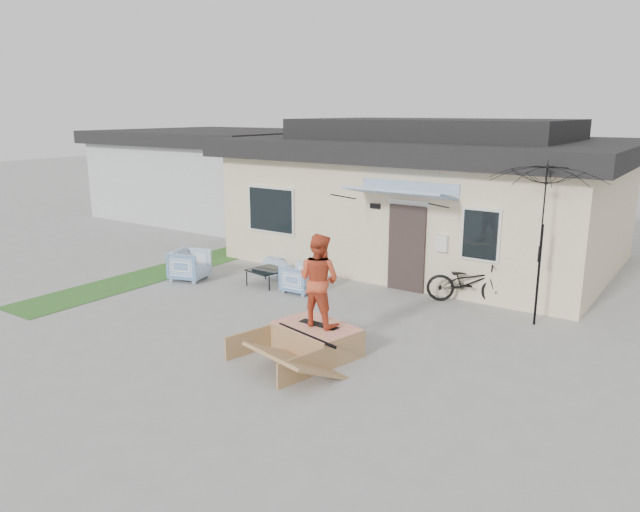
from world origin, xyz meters
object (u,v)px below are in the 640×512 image
Objects in this scene: skater at (319,278)px; coffee_table at (267,277)px; loveseat at (285,264)px; skateboard at (319,324)px; armchair_right at (300,277)px; skate_ramp at (317,339)px; patio_umbrella at (541,241)px; bicycle at (468,278)px; armchair_left at (190,263)px.

coffee_table is at bearing -37.79° from skater.
loveseat is 5.33m from skateboard.
coffee_table is at bearing -93.42° from armchair_right.
patio_umbrella is at bearing 66.00° from skate_ramp.
skate_ramp is (2.46, -2.78, -0.13)m from armchair_right.
bicycle is (3.64, 1.53, 0.22)m from armchair_right.
armchair_right is 5.57m from patio_umbrella.
armchair_left is 0.44× the size of skate_ramp.
bicycle is 0.94× the size of skate_ramp.
armchair_right is 3.68m from skateboard.
skateboard is (3.74, -3.79, 0.23)m from loveseat.
skateboard is (2.47, -2.73, 0.14)m from armchair_right.
armchair_right reaches higher than coffee_table.
patio_umbrella is at bearing -159.76° from loveseat.
patio_umbrella is 3.59× the size of skateboard.
loveseat is 0.74× the size of skate_ramp.
armchair_left reaches higher than skateboard.
coffee_table is 4.63m from skater.
bicycle is 1.11× the size of skater.
armchair_left is 1.15× the size of armchair_right.
skater is at bearing -87.01° from skateboard.
loveseat is 5.35m from skate_ramp.
skateboard is at bearing -38.23° from coffee_table.
coffee_table is at bearing 154.81° from skate_ramp.
skater is at bearing 155.90° from loveseat.
armchair_right is 1.06m from coffee_table.
loveseat reaches higher than skate_ramp.
bicycle is at bearing -86.85° from armchair_left.
armchair_right is 3.96m from bicycle.
loveseat is at bearing 178.99° from patio_umbrella.
bicycle reaches higher than armchair_right.
skater is at bearing -127.86° from patio_umbrella.
loveseat is at bearing -44.91° from skater.
skateboard is 0.86m from skater.
skateboard is at bearing -89.56° from skater.
armchair_left is 2.11m from coffee_table.
armchair_left reaches higher than skate_ramp.
loveseat is at bearing 102.55° from coffee_table.
bicycle is at bearing -105.00° from skater.
armchair_left is 0.52× the size of skater.
skate_ramp is at bearing 155.45° from loveseat.
armchair_left is 5.81m from skateboard.
skateboard reaches higher than skate_ramp.
coffee_table is at bearing 86.13° from bicycle.
coffee_table is (1.95, 0.78, -0.24)m from armchair_left.
loveseat is 0.51× the size of patio_umbrella.
coffee_table is (0.23, -1.02, -0.08)m from loveseat.
patio_umbrella is 4.93m from skate_ramp.
coffee_table is 4.48m from skateboard.
skater is at bearing 90.00° from skate_ramp.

